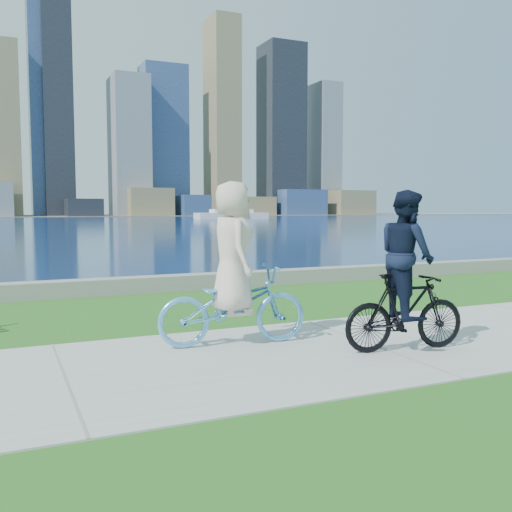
{
  "coord_description": "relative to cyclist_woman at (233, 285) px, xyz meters",
  "views": [
    {
      "loc": [
        -0.59,
        -6.41,
        1.9
      ],
      "look_at": [
        3.24,
        2.14,
        1.1
      ],
      "focal_mm": 40.0,
      "sensor_mm": 36.0,
      "label": 1
    }
  ],
  "objects": [
    {
      "name": "ferry_far",
      "position": [
        32.6,
        82.05,
        -0.16
      ],
      "size": [
        12.21,
        3.49,
        1.66
      ],
      "color": "white",
      "rests_on": "ground"
    },
    {
      "name": "city_skyline",
      "position": [
        -1.55,
        128.41,
        21.16
      ],
      "size": [
        178.74,
        20.72,
        76.0
      ],
      "color": "olive",
      "rests_on": "ground"
    },
    {
      "name": "seawall",
      "position": [
        -2.27,
        5.45,
        -0.67
      ],
      "size": [
        90.0,
        0.5,
        0.35
      ],
      "primitive_type": "cube",
      "color": "gray",
      "rests_on": "ground"
    },
    {
      "name": "ground",
      "position": [
        -2.27,
        -0.75,
        -0.85
      ],
      "size": [
        320.0,
        320.0,
        0.0
      ],
      "primitive_type": "plane",
      "color": "#205A17",
      "rests_on": "ground"
    },
    {
      "name": "bay_water",
      "position": [
        -2.27,
        71.25,
        -0.84
      ],
      "size": [
        320.0,
        131.0,
        0.01
      ],
      "primitive_type": "cube",
      "color": "navy",
      "rests_on": "ground"
    },
    {
      "name": "cyclist_woman",
      "position": [
        0.0,
        0.0,
        0.0
      ],
      "size": [
        0.97,
        2.14,
        2.23
      ],
      "rotation": [
        0.0,
        0.0,
        1.45
      ],
      "color": "#5EAFE5",
      "rests_on": "ground"
    },
    {
      "name": "concrete_path",
      "position": [
        -2.27,
        -0.75,
        -0.84
      ],
      "size": [
        80.0,
        3.5,
        0.02
      ],
      "primitive_type": "cube",
      "color": "#A5A6A1",
      "rests_on": "ground"
    },
    {
      "name": "far_shore",
      "position": [
        -2.27,
        129.25,
        -0.79
      ],
      "size": [
        320.0,
        30.0,
        0.12
      ],
      "primitive_type": "cube",
      "color": "slate",
      "rests_on": "ground"
    },
    {
      "name": "cyclist_man",
      "position": [
        1.94,
        -1.23,
        0.06
      ],
      "size": [
        0.74,
        1.75,
        2.1
      ],
      "rotation": [
        0.0,
        0.0,
        1.42
      ],
      "color": "black",
      "rests_on": "ground"
    }
  ]
}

